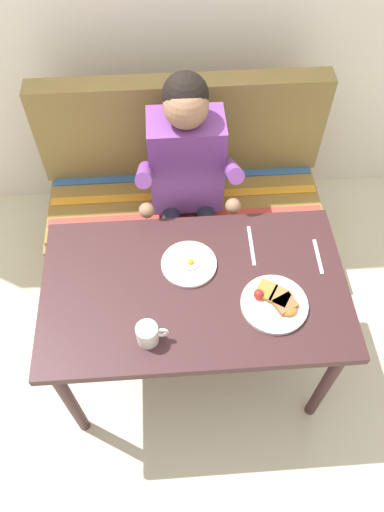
% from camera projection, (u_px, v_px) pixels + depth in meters
% --- Properties ---
extents(ground_plane, '(8.00, 8.00, 0.00)m').
position_uv_depth(ground_plane, '(194.00, 361.00, 2.49)').
color(ground_plane, beige).
extents(table, '(1.20, 0.70, 0.73)m').
position_uv_depth(table, '(195.00, 296.00, 1.96)').
color(table, '#381E21').
rests_on(table, ground).
extents(couch, '(1.44, 0.56, 1.00)m').
position_uv_depth(couch, '(184.00, 206.00, 2.66)').
color(couch, olive).
rests_on(couch, ground).
extents(person, '(0.45, 0.61, 1.21)m').
position_uv_depth(person, '(187.00, 175.00, 2.22)').
color(person, '#723A8A').
rests_on(person, ground).
extents(plate_breakfast, '(0.26, 0.26, 0.05)m').
position_uv_depth(plate_breakfast, '(275.00, 302.00, 1.83)').
color(plate_breakfast, white).
rests_on(plate_breakfast, table).
extents(plate_eggs, '(0.22, 0.22, 0.04)m').
position_uv_depth(plate_eggs, '(189.00, 264.00, 1.94)').
color(plate_eggs, white).
rests_on(plate_eggs, table).
extents(coffee_mug, '(0.12, 0.08, 0.09)m').
position_uv_depth(coffee_mug, '(148.00, 334.00, 1.72)').
color(coffee_mug, white).
rests_on(coffee_mug, table).
extents(fork, '(0.02, 0.17, 0.00)m').
position_uv_depth(fork, '(318.00, 256.00, 1.97)').
color(fork, silver).
rests_on(fork, table).
extents(knife, '(0.02, 0.20, 0.00)m').
position_uv_depth(knife, '(251.00, 246.00, 2.00)').
color(knife, silver).
rests_on(knife, table).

